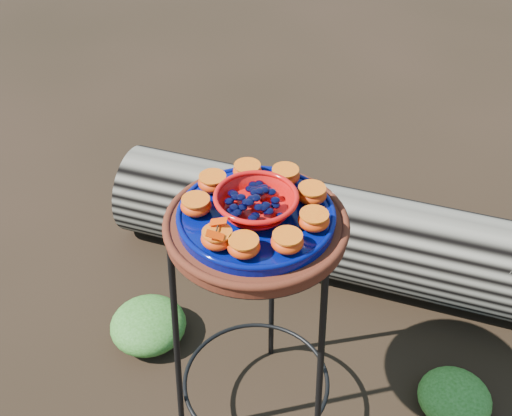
% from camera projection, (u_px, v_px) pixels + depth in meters
% --- Properties ---
extents(ground, '(60.00, 60.00, 0.00)m').
position_uv_depth(ground, '(256.00, 411.00, 1.87)').
color(ground, black).
extents(plant_stand, '(0.44, 0.44, 0.70)m').
position_uv_depth(plant_stand, '(256.00, 334.00, 1.65)').
color(plant_stand, black).
rests_on(plant_stand, ground).
extents(terracotta_saucer, '(0.40, 0.40, 0.03)m').
position_uv_depth(terracotta_saucer, '(256.00, 227.00, 1.42)').
color(terracotta_saucer, '#3C1D0D').
rests_on(terracotta_saucer, plant_stand).
extents(cobalt_plate, '(0.35, 0.35, 0.02)m').
position_uv_depth(cobalt_plate, '(256.00, 217.00, 1.40)').
color(cobalt_plate, '#051137').
rests_on(cobalt_plate, terracotta_saucer).
extents(red_bowl, '(0.17, 0.17, 0.05)m').
position_uv_depth(red_bowl, '(256.00, 204.00, 1.38)').
color(red_bowl, red).
rests_on(red_bowl, cobalt_plate).
extents(glass_gems, '(0.13, 0.13, 0.02)m').
position_uv_depth(glass_gems, '(256.00, 191.00, 1.36)').
color(glass_gems, black).
rests_on(glass_gems, red_bowl).
extents(orange_half_0, '(0.07, 0.07, 0.04)m').
position_uv_depth(orange_half_0, '(217.00, 238.00, 1.30)').
color(orange_half_0, red).
rests_on(orange_half_0, cobalt_plate).
extents(orange_half_1, '(0.07, 0.07, 0.04)m').
position_uv_depth(orange_half_1, '(244.00, 246.00, 1.29)').
color(orange_half_1, red).
rests_on(orange_half_1, cobalt_plate).
extents(orange_half_2, '(0.07, 0.07, 0.04)m').
position_uv_depth(orange_half_2, '(287.00, 242.00, 1.30)').
color(orange_half_2, red).
rests_on(orange_half_2, cobalt_plate).
extents(orange_half_3, '(0.07, 0.07, 0.04)m').
position_uv_depth(orange_half_3, '(314.00, 220.00, 1.35)').
color(orange_half_3, red).
rests_on(orange_half_3, cobalt_plate).
extents(orange_half_4, '(0.07, 0.07, 0.04)m').
position_uv_depth(orange_half_4, '(312.00, 194.00, 1.42)').
color(orange_half_4, red).
rests_on(orange_half_4, cobalt_plate).
extents(orange_half_5, '(0.07, 0.07, 0.04)m').
position_uv_depth(orange_half_5, '(285.00, 176.00, 1.47)').
color(orange_half_5, red).
rests_on(orange_half_5, cobalt_plate).
extents(orange_half_6, '(0.07, 0.07, 0.04)m').
position_uv_depth(orange_half_6, '(247.00, 171.00, 1.48)').
color(orange_half_6, red).
rests_on(orange_half_6, cobalt_plate).
extents(orange_half_7, '(0.07, 0.07, 0.04)m').
position_uv_depth(orange_half_7, '(213.00, 182.00, 1.45)').
color(orange_half_7, red).
rests_on(orange_half_7, cobalt_plate).
extents(orange_half_8, '(0.07, 0.07, 0.04)m').
position_uv_depth(orange_half_8, '(196.00, 206.00, 1.39)').
color(orange_half_8, red).
rests_on(orange_half_8, cobalt_plate).
extents(butterfly, '(0.08, 0.06, 0.01)m').
position_uv_depth(butterfly, '(217.00, 229.00, 1.29)').
color(butterfly, red).
rests_on(butterfly, orange_half_0).
extents(driftwood_log, '(1.78, 0.65, 0.33)m').
position_uv_depth(driftwood_log, '(359.00, 237.00, 2.22)').
color(driftwood_log, black).
rests_on(driftwood_log, ground).
extents(foliage_left, '(0.24, 0.24, 0.12)m').
position_uv_depth(foliage_left, '(148.00, 324.00, 2.05)').
color(foliage_left, '#1F5110').
rests_on(foliage_left, ground).
extents(foliage_right, '(0.21, 0.21, 0.11)m').
position_uv_depth(foliage_right, '(455.00, 397.00, 1.85)').
color(foliage_right, '#1F5110').
rests_on(foliage_right, ground).
extents(foliage_back, '(0.33, 0.33, 0.16)m').
position_uv_depth(foliage_back, '(235.00, 239.00, 2.33)').
color(foliage_back, '#1F5110').
rests_on(foliage_back, ground).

